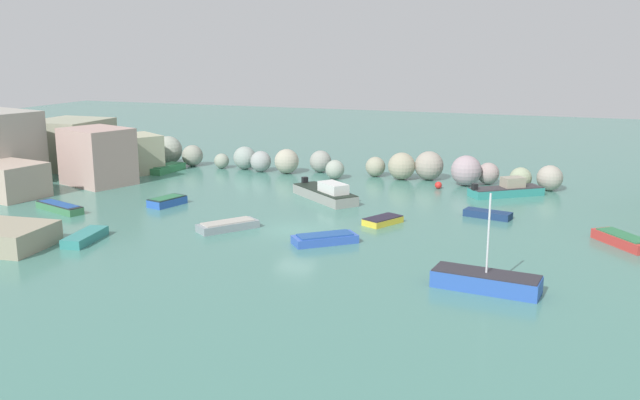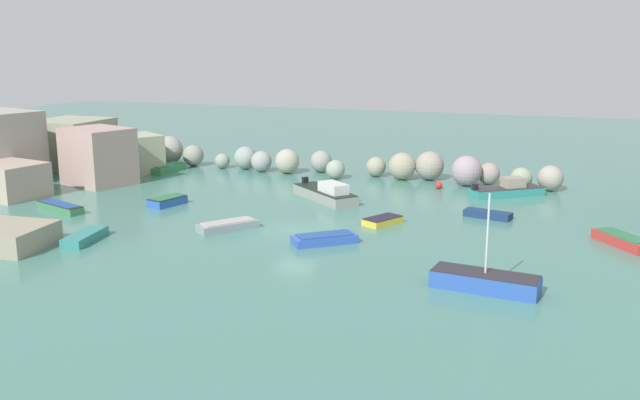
{
  "view_description": "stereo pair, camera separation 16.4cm",
  "coord_description": "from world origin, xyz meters",
  "px_view_note": "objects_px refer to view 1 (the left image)",
  "views": [
    {
      "loc": [
        16.24,
        -39.45,
        11.67
      ],
      "look_at": [
        0.0,
        4.64,
        1.0
      ],
      "focal_mm": 38.82,
      "sensor_mm": 36.0,
      "label": 1
    },
    {
      "loc": [
        16.4,
        -39.39,
        11.67
      ],
      "look_at": [
        0.0,
        4.64,
        1.0
      ],
      "focal_mm": 38.82,
      "sensor_mm": 36.0,
      "label": 2
    }
  ],
  "objects_px": {
    "moored_boat_5": "(507,190)",
    "moored_boat_7": "(326,193)",
    "moored_boat_1": "(85,237)",
    "moored_boat_6": "(167,168)",
    "moored_boat_9": "(488,214)",
    "moored_boat_10": "(325,239)",
    "moored_boat_0": "(167,201)",
    "channel_buoy": "(438,185)",
    "moored_boat_4": "(486,281)",
    "moored_boat_8": "(623,240)",
    "moored_boat_3": "(383,220)",
    "moored_boat_11": "(228,226)",
    "moored_boat_2": "(59,207)"
  },
  "relations": [
    {
      "from": "moored_boat_5",
      "to": "moored_boat_6",
      "type": "relative_size",
      "value": 1.36
    },
    {
      "from": "moored_boat_7",
      "to": "moored_boat_10",
      "type": "bearing_deg",
      "value": -30.53
    },
    {
      "from": "moored_boat_9",
      "to": "moored_boat_10",
      "type": "height_order",
      "value": "moored_boat_10"
    },
    {
      "from": "moored_boat_1",
      "to": "moored_boat_4",
      "type": "bearing_deg",
      "value": 79.63
    },
    {
      "from": "moored_boat_2",
      "to": "channel_buoy",
      "type": "bearing_deg",
      "value": 54.36
    },
    {
      "from": "moored_boat_8",
      "to": "moored_boat_3",
      "type": "bearing_deg",
      "value": -127.16
    },
    {
      "from": "moored_boat_2",
      "to": "moored_boat_3",
      "type": "relative_size",
      "value": 1.54
    },
    {
      "from": "moored_boat_3",
      "to": "moored_boat_1",
      "type": "bearing_deg",
      "value": 149.94
    },
    {
      "from": "moored_boat_7",
      "to": "moored_boat_11",
      "type": "bearing_deg",
      "value": -66.17
    },
    {
      "from": "moored_boat_4",
      "to": "moored_boat_5",
      "type": "height_order",
      "value": "moored_boat_4"
    },
    {
      "from": "moored_boat_2",
      "to": "moored_boat_11",
      "type": "bearing_deg",
      "value": 17.23
    },
    {
      "from": "channel_buoy",
      "to": "moored_boat_2",
      "type": "height_order",
      "value": "channel_buoy"
    },
    {
      "from": "moored_boat_9",
      "to": "moored_boat_3",
      "type": "bearing_deg",
      "value": 46.5
    },
    {
      "from": "moored_boat_1",
      "to": "moored_boat_10",
      "type": "height_order",
      "value": "moored_boat_10"
    },
    {
      "from": "moored_boat_1",
      "to": "moored_boat_6",
      "type": "relative_size",
      "value": 0.89
    },
    {
      "from": "moored_boat_3",
      "to": "moored_boat_4",
      "type": "relative_size",
      "value": 0.57
    },
    {
      "from": "moored_boat_5",
      "to": "channel_buoy",
      "type": "bearing_deg",
      "value": 135.4
    },
    {
      "from": "moored_boat_5",
      "to": "moored_boat_7",
      "type": "xyz_separation_m",
      "value": [
        -12.78,
        -6.4,
        0.07
      ]
    },
    {
      "from": "moored_boat_7",
      "to": "moored_boat_11",
      "type": "relative_size",
      "value": 1.61
    },
    {
      "from": "moored_boat_0",
      "to": "moored_boat_4",
      "type": "relative_size",
      "value": 0.58
    },
    {
      "from": "moored_boat_1",
      "to": "moored_boat_9",
      "type": "height_order",
      "value": "moored_boat_1"
    },
    {
      "from": "moored_boat_7",
      "to": "moored_boat_9",
      "type": "relative_size",
      "value": 1.9
    },
    {
      "from": "moored_boat_4",
      "to": "moored_boat_6",
      "type": "bearing_deg",
      "value": 151.71
    },
    {
      "from": "channel_buoy",
      "to": "moored_boat_4",
      "type": "xyz_separation_m",
      "value": [
        6.67,
        -23.05,
        0.16
      ]
    },
    {
      "from": "moored_boat_5",
      "to": "moored_boat_8",
      "type": "relative_size",
      "value": 1.43
    },
    {
      "from": "moored_boat_2",
      "to": "moored_boat_7",
      "type": "height_order",
      "value": "moored_boat_7"
    },
    {
      "from": "moored_boat_6",
      "to": "moored_boat_9",
      "type": "height_order",
      "value": "moored_boat_6"
    },
    {
      "from": "moored_boat_3",
      "to": "moored_boat_9",
      "type": "xyz_separation_m",
      "value": [
        6.31,
        4.12,
        0.01
      ]
    },
    {
      "from": "moored_boat_1",
      "to": "moored_boat_7",
      "type": "relative_size",
      "value": 0.59
    },
    {
      "from": "moored_boat_2",
      "to": "moored_boat_6",
      "type": "bearing_deg",
      "value": 113.38
    },
    {
      "from": "moored_boat_1",
      "to": "moored_boat_4",
      "type": "height_order",
      "value": "moored_boat_4"
    },
    {
      "from": "channel_buoy",
      "to": "moored_boat_7",
      "type": "height_order",
      "value": "moored_boat_7"
    },
    {
      "from": "moored_boat_9",
      "to": "moored_boat_11",
      "type": "distance_m",
      "value": 17.7
    },
    {
      "from": "moored_boat_5",
      "to": "moored_boat_7",
      "type": "height_order",
      "value": "moored_boat_7"
    },
    {
      "from": "moored_boat_1",
      "to": "moored_boat_3",
      "type": "bearing_deg",
      "value": 113.17
    },
    {
      "from": "moored_boat_0",
      "to": "moored_boat_9",
      "type": "xyz_separation_m",
      "value": [
        22.64,
        4.42,
        -0.09
      ]
    },
    {
      "from": "moored_boat_10",
      "to": "moored_boat_7",
      "type": "bearing_deg",
      "value": -110.84
    },
    {
      "from": "moored_boat_0",
      "to": "moored_boat_1",
      "type": "xyz_separation_m",
      "value": [
        0.58,
        -9.94,
        -0.05
      ]
    },
    {
      "from": "moored_boat_4",
      "to": "moored_boat_5",
      "type": "xyz_separation_m",
      "value": [
        -1.12,
        22.28,
        0.01
      ]
    },
    {
      "from": "channel_buoy",
      "to": "moored_boat_6",
      "type": "xyz_separation_m",
      "value": [
        -25.15,
        -1.14,
        0.04
      ]
    },
    {
      "from": "moored_boat_10",
      "to": "moored_boat_9",
      "type": "bearing_deg",
      "value": -170.95
    },
    {
      "from": "moored_boat_5",
      "to": "moored_boat_3",
      "type": "bearing_deg",
      "value": -156.73
    },
    {
      "from": "moored_boat_2",
      "to": "moored_boat_9",
      "type": "height_order",
      "value": "moored_boat_2"
    },
    {
      "from": "moored_boat_5",
      "to": "moored_boat_6",
      "type": "bearing_deg",
      "value": 144.04
    },
    {
      "from": "moored_boat_3",
      "to": "moored_boat_5",
      "type": "relative_size",
      "value": 0.52
    },
    {
      "from": "moored_boat_6",
      "to": "moored_boat_10",
      "type": "bearing_deg",
      "value": 54.16
    },
    {
      "from": "moored_boat_9",
      "to": "moored_boat_11",
      "type": "relative_size",
      "value": 0.85
    },
    {
      "from": "moored_boat_4",
      "to": "moored_boat_8",
      "type": "distance_m",
      "value": 12.49
    },
    {
      "from": "moored_boat_5",
      "to": "moored_boat_2",
      "type": "bearing_deg",
      "value": 172.46
    },
    {
      "from": "moored_boat_0",
      "to": "moored_boat_6",
      "type": "bearing_deg",
      "value": 47.05
    }
  ]
}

